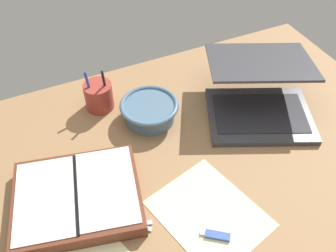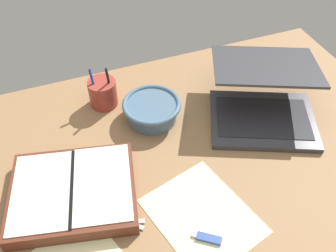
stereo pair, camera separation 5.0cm
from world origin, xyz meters
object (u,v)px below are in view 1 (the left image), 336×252
at_px(scissors, 117,225).
at_px(bowl, 149,110).
at_px(pen_cup, 99,96).
at_px(laptop, 260,97).
at_px(planner, 78,197).

bearing_deg(scissors, bowl, 81.79).
relative_size(pen_cup, scissors, 1.29).
height_order(laptop, bowl, laptop).
distance_m(laptop, planner, 0.62).
bearing_deg(scissors, laptop, 47.34).
bearing_deg(laptop, planner, -147.02).
height_order(laptop, planner, laptop).
xyz_separation_m(planner, scissors, (0.07, -0.10, -0.02)).
bearing_deg(laptop, scissors, -135.81).
distance_m(bowl, scissors, 0.38).
height_order(bowl, planner, bowl).
distance_m(laptop, scissors, 0.58).
relative_size(planner, scissors, 3.06).
distance_m(bowl, pen_cup, 0.17).
height_order(bowl, pen_cup, pen_cup).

